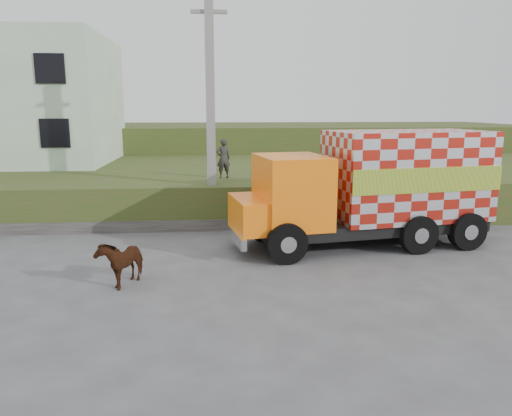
{
  "coord_description": "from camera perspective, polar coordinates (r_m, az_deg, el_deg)",
  "views": [
    {
      "loc": [
        -0.91,
        -12.6,
        4.13
      ],
      "look_at": [
        0.27,
        1.42,
        1.3
      ],
      "focal_mm": 35.0,
      "sensor_mm": 36.0,
      "label": 1
    }
  ],
  "objects": [
    {
      "name": "cargo_truck",
      "position": [
        15.43,
        13.4,
        2.31
      ],
      "size": [
        8.04,
        3.74,
        3.46
      ],
      "rotation": [
        0.0,
        0.0,
        0.16
      ],
      "color": "black",
      "rests_on": "ground"
    },
    {
      "name": "embankment",
      "position": [
        22.87,
        -2.49,
        2.86
      ],
      "size": [
        40.0,
        12.0,
        1.5
      ],
      "primitive_type": "cube",
      "color": "#2B4E1A",
      "rests_on": "ground"
    },
    {
      "name": "retaining_strip",
      "position": [
        17.29,
        -8.31,
        -1.89
      ],
      "size": [
        16.0,
        0.5,
        0.4
      ],
      "primitive_type": "cube",
      "color": "#595651",
      "rests_on": "ground"
    },
    {
      "name": "building",
      "position": [
        27.52,
        -26.85,
        10.94
      ],
      "size": [
        10.0,
        8.0,
        6.0
      ],
      "primitive_type": "cube",
      "color": "silver",
      "rests_on": "embankment"
    },
    {
      "name": "ground",
      "position": [
        13.29,
        -0.66,
        -6.73
      ],
      "size": [
        120.0,
        120.0,
        0.0
      ],
      "primitive_type": "plane",
      "color": "#474749",
      "rests_on": "ground"
    },
    {
      "name": "pedestrian",
      "position": [
        19.02,
        -3.75,
        5.67
      ],
      "size": [
        0.63,
        0.5,
        1.5
      ],
      "primitive_type": "imported",
      "rotation": [
        0.0,
        0.0,
        3.43
      ],
      "color": "#2C2A27",
      "rests_on": "embankment"
    },
    {
      "name": "embankment_far",
      "position": [
        34.72,
        -3.32,
        7.0
      ],
      "size": [
        40.0,
        12.0,
        3.0
      ],
      "primitive_type": "cube",
      "color": "#2B4E1A",
      "rests_on": "ground"
    },
    {
      "name": "cow",
      "position": [
        12.31,
        -15.12,
        -5.84
      ],
      "size": [
        1.09,
        1.48,
        1.14
      ],
      "primitive_type": "imported",
      "rotation": [
        0.0,
        0.0,
        -0.4
      ],
      "color": "black",
      "rests_on": "ground"
    },
    {
      "name": "utility_pole",
      "position": [
        17.2,
        -5.22,
        11.14
      ],
      "size": [
        1.2,
        0.3,
        8.0
      ],
      "color": "gray",
      "rests_on": "ground"
    }
  ]
}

